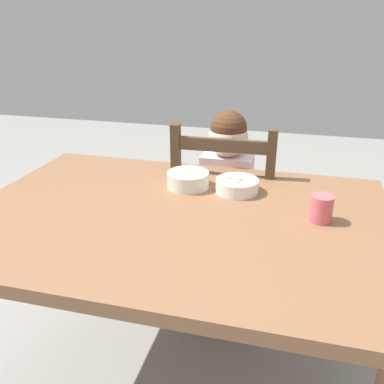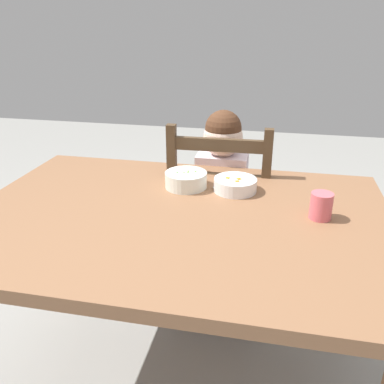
{
  "view_description": "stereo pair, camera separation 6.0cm",
  "coord_description": "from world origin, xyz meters",
  "px_view_note": "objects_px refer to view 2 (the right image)",
  "views": [
    {
      "loc": [
        0.35,
        -1.14,
        1.34
      ],
      "look_at": [
        0.04,
        0.07,
        0.81
      ],
      "focal_mm": 38.43,
      "sensor_mm": 36.0,
      "label": 1
    },
    {
      "loc": [
        0.29,
        -1.15,
        1.34
      ],
      "look_at": [
        0.04,
        0.07,
        0.81
      ],
      "focal_mm": 38.43,
      "sensor_mm": 36.0,
      "label": 2
    }
  ],
  "objects_px": {
    "child_figure": "(221,186)",
    "bowl_of_carrots": "(235,184)",
    "drinking_cup": "(321,206)",
    "dining_table": "(177,241)",
    "bowl_of_peas": "(186,179)",
    "spoon": "(224,186)",
    "dining_chair": "(220,222)"
  },
  "relations": [
    {
      "from": "bowl_of_carrots",
      "to": "spoon",
      "type": "relative_size",
      "value": 1.21
    },
    {
      "from": "dining_table",
      "to": "bowl_of_peas",
      "type": "bearing_deg",
      "value": 95.13
    },
    {
      "from": "bowl_of_carrots",
      "to": "drinking_cup",
      "type": "xyz_separation_m",
      "value": [
        0.28,
        -0.16,
        0.02
      ]
    },
    {
      "from": "drinking_cup",
      "to": "spoon",
      "type": "bearing_deg",
      "value": 150.35
    },
    {
      "from": "bowl_of_peas",
      "to": "bowl_of_carrots",
      "type": "bearing_deg",
      "value": -0.02
    },
    {
      "from": "dining_chair",
      "to": "drinking_cup",
      "type": "xyz_separation_m",
      "value": [
        0.37,
        -0.46,
        0.33
      ]
    },
    {
      "from": "dining_table",
      "to": "drinking_cup",
      "type": "bearing_deg",
      "value": 7.7
    },
    {
      "from": "dining_chair",
      "to": "dining_table",
      "type": "bearing_deg",
      "value": -97.86
    },
    {
      "from": "spoon",
      "to": "bowl_of_carrots",
      "type": "bearing_deg",
      "value": -27.64
    },
    {
      "from": "dining_table",
      "to": "bowl_of_peas",
      "type": "distance_m",
      "value": 0.26
    },
    {
      "from": "dining_table",
      "to": "child_figure",
      "type": "distance_m",
      "value": 0.52
    },
    {
      "from": "dining_table",
      "to": "drinking_cup",
      "type": "distance_m",
      "value": 0.47
    },
    {
      "from": "dining_chair",
      "to": "bowl_of_carrots",
      "type": "xyz_separation_m",
      "value": [
        0.09,
        -0.3,
        0.32
      ]
    },
    {
      "from": "dining_table",
      "to": "drinking_cup",
      "type": "relative_size",
      "value": 16.09
    },
    {
      "from": "bowl_of_peas",
      "to": "drinking_cup",
      "type": "xyz_separation_m",
      "value": [
        0.47,
        -0.16,
        0.01
      ]
    },
    {
      "from": "dining_table",
      "to": "spoon",
      "type": "relative_size",
      "value": 10.62
    },
    {
      "from": "child_figure",
      "to": "bowl_of_carrots",
      "type": "xyz_separation_m",
      "value": [
        0.09,
        -0.29,
        0.13
      ]
    },
    {
      "from": "child_figure",
      "to": "bowl_of_carrots",
      "type": "relative_size",
      "value": 6.36
    },
    {
      "from": "bowl_of_carrots",
      "to": "child_figure",
      "type": "bearing_deg",
      "value": 107.36
    },
    {
      "from": "spoon",
      "to": "drinking_cup",
      "type": "height_order",
      "value": "drinking_cup"
    },
    {
      "from": "child_figure",
      "to": "drinking_cup",
      "type": "distance_m",
      "value": 0.61
    },
    {
      "from": "drinking_cup",
      "to": "dining_chair",
      "type": "bearing_deg",
      "value": 128.91
    },
    {
      "from": "child_figure",
      "to": "bowl_of_carrots",
      "type": "distance_m",
      "value": 0.33
    },
    {
      "from": "dining_chair",
      "to": "bowl_of_carrots",
      "type": "relative_size",
      "value": 6.16
    },
    {
      "from": "child_figure",
      "to": "bowl_of_carrots",
      "type": "height_order",
      "value": "child_figure"
    },
    {
      "from": "bowl_of_peas",
      "to": "bowl_of_carrots",
      "type": "relative_size",
      "value": 1.0
    },
    {
      "from": "dining_table",
      "to": "child_figure",
      "type": "xyz_separation_m",
      "value": [
        0.07,
        0.52,
        -0.01
      ]
    },
    {
      "from": "dining_table",
      "to": "bowl_of_carrots",
      "type": "relative_size",
      "value": 8.79
    },
    {
      "from": "spoon",
      "to": "drinking_cup",
      "type": "xyz_separation_m",
      "value": [
        0.33,
        -0.19,
        0.04
      ]
    },
    {
      "from": "dining_table",
      "to": "child_figure",
      "type": "bearing_deg",
      "value": 82.16
    },
    {
      "from": "dining_chair",
      "to": "bowl_of_peas",
      "type": "height_order",
      "value": "dining_chair"
    },
    {
      "from": "drinking_cup",
      "to": "child_figure",
      "type": "bearing_deg",
      "value": 129.51
    }
  ]
}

